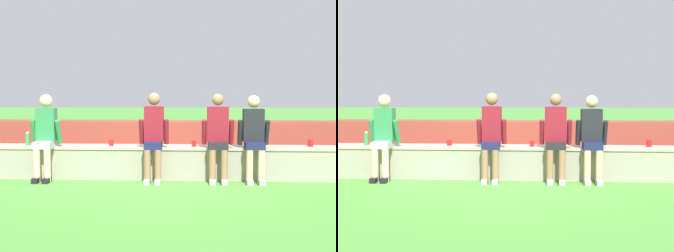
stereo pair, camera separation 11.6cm
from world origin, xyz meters
TOP-DOWN VIEW (x-y plane):
  - ground_plane at (0.00, 0.00)m, footprint 80.00×80.00m
  - stone_seating_wall at (0.00, 0.25)m, footprint 8.36×0.55m
  - brick_bleachers at (0.00, 1.63)m, footprint 10.08×1.39m
  - person_far_left at (-1.99, -0.05)m, footprint 0.50×0.52m
  - person_left_of_center at (-0.18, -0.03)m, footprint 0.50×0.53m
  - person_center at (0.88, -0.02)m, footprint 0.53×0.50m
  - person_right_of_center at (1.48, 0.01)m, footprint 0.52×0.55m
  - water_bottle_mid_left at (-2.40, 0.25)m, footprint 0.08×0.08m
  - plastic_cup_left_end at (0.49, 0.21)m, footprint 0.08×0.08m
  - plastic_cup_right_end at (2.47, 0.29)m, footprint 0.09×0.09m
  - plastic_cup_middle at (-0.93, 0.25)m, footprint 0.08×0.08m

SIDE VIEW (x-z plane):
  - ground_plane at x=0.00m, z-range 0.00..0.00m
  - stone_seating_wall at x=0.00m, z-range 0.02..0.57m
  - brick_bleachers at x=0.00m, z-range -0.07..0.82m
  - plastic_cup_left_end at x=0.49m, z-range 0.55..0.65m
  - plastic_cup_middle at x=-0.93m, z-range 0.55..0.66m
  - plastic_cup_right_end at x=2.47m, z-range 0.55..0.68m
  - water_bottle_mid_left at x=-2.40m, z-range 0.55..0.78m
  - person_right_of_center at x=1.48m, z-range 0.06..1.48m
  - person_far_left at x=-1.99m, z-range 0.05..1.50m
  - person_center at x=0.88m, z-range 0.05..1.50m
  - person_left_of_center at x=-0.18m, z-range 0.05..1.52m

